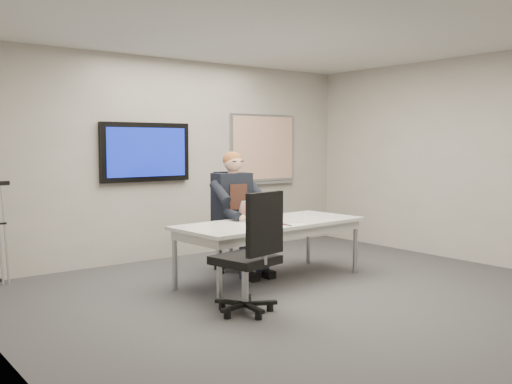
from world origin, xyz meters
TOP-DOWN VIEW (x-y plane):
  - floor at (0.00, 0.00)m, footprint 6.00×6.00m
  - ceiling at (0.00, 0.00)m, footprint 6.00×6.00m
  - wall_back at (0.00, 3.00)m, footprint 6.00×0.02m
  - wall_left at (-3.00, 0.00)m, footprint 0.02×6.00m
  - wall_right at (3.00, 0.00)m, footprint 0.02×6.00m
  - conference_table at (0.12, 1.02)m, footprint 2.35×1.10m
  - tv_display at (-0.50, 2.95)m, footprint 1.30×0.09m
  - whiteboard at (1.55, 2.97)m, footprint 1.25×0.08m
  - office_chair_far at (0.09, 1.81)m, footprint 0.56×0.56m
  - office_chair_near at (-0.87, 0.14)m, footprint 0.66×0.66m
  - seated_person at (0.07, 1.55)m, footprint 0.49×0.84m
  - crutch at (-2.40, 2.83)m, footprint 0.32×0.48m
  - laptop at (0.02, 1.23)m, footprint 0.38×0.39m
  - name_tent at (0.25, 0.80)m, footprint 0.28×0.17m
  - pen at (0.06, 0.67)m, footprint 0.02×0.15m

SIDE VIEW (x-z plane):
  - floor at x=0.00m, z-range -0.01..0.01m
  - office_chair_far at x=0.09m, z-range -0.18..0.77m
  - office_chair_near at x=-0.87m, z-range -0.22..0.95m
  - crutch at x=-2.40m, z-range -0.01..1.24m
  - seated_person at x=0.07m, z-range -0.15..1.37m
  - conference_table at x=0.12m, z-range 0.27..0.98m
  - pen at x=0.06m, z-range 0.71..0.72m
  - name_tent at x=0.25m, z-range 0.71..0.81m
  - laptop at x=0.02m, z-range 0.65..0.88m
  - wall_back at x=0.00m, z-range 0.00..2.80m
  - wall_left at x=-3.00m, z-range 0.00..2.80m
  - wall_right at x=3.00m, z-range 0.00..2.80m
  - tv_display at x=-0.50m, z-range 1.10..1.90m
  - whiteboard at x=1.55m, z-range 0.98..2.08m
  - ceiling at x=0.00m, z-range 2.79..2.81m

